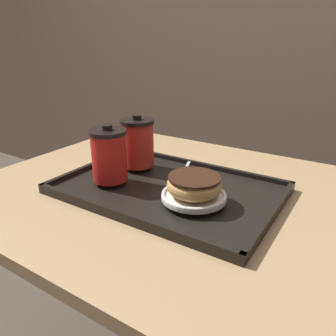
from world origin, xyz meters
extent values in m
cube|color=#7A6656|center=(0.00, 1.10, 1.20)|extent=(8.00, 0.05, 2.40)
cube|color=tan|center=(0.00, 0.00, 0.70)|extent=(0.96, 0.80, 0.03)
cylinder|color=#333338|center=(0.00, 0.00, 0.34)|extent=(0.08, 0.08, 0.68)
cube|color=black|center=(0.02, -0.03, 0.72)|extent=(0.53, 0.36, 0.01)
cube|color=black|center=(0.02, -0.20, 0.73)|extent=(0.53, 0.01, 0.01)
cube|color=black|center=(0.02, 0.15, 0.73)|extent=(0.53, 0.01, 0.01)
cube|color=black|center=(-0.24, -0.03, 0.73)|extent=(0.01, 0.36, 0.01)
cube|color=black|center=(0.28, -0.03, 0.73)|extent=(0.01, 0.36, 0.01)
cylinder|color=red|center=(-0.11, -0.08, 0.79)|extent=(0.09, 0.09, 0.12)
cylinder|color=black|center=(-0.11, -0.08, 0.86)|extent=(0.09, 0.09, 0.01)
cylinder|color=black|center=(-0.11, -0.08, 0.87)|extent=(0.02, 0.02, 0.01)
cylinder|color=red|center=(-0.12, 0.04, 0.79)|extent=(0.09, 0.09, 0.12)
cylinder|color=black|center=(-0.12, 0.04, 0.86)|extent=(0.09, 0.09, 0.01)
cylinder|color=black|center=(-0.12, 0.04, 0.87)|extent=(0.02, 0.02, 0.01)
cylinder|color=white|center=(0.11, -0.06, 0.74)|extent=(0.15, 0.15, 0.01)
torus|color=white|center=(0.11, -0.06, 0.74)|extent=(0.15, 0.15, 0.01)
torus|color=tan|center=(0.11, -0.06, 0.77)|extent=(0.12, 0.12, 0.04)
cylinder|color=#381E14|center=(0.11, -0.06, 0.79)|extent=(0.12, 0.12, 0.00)
ellipsoid|color=silver|center=(0.03, 0.02, 0.74)|extent=(0.03, 0.04, 0.01)
cube|color=silver|center=(0.01, 0.08, 0.74)|extent=(0.04, 0.09, 0.00)
camera|label=1|loc=(0.42, -0.65, 1.07)|focal=35.00mm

